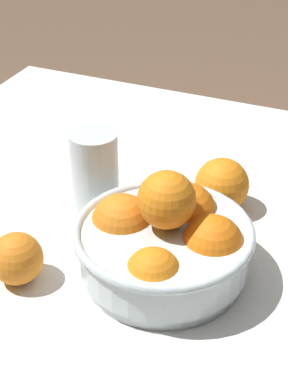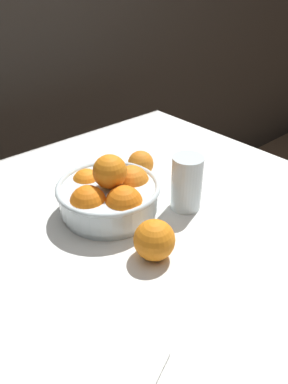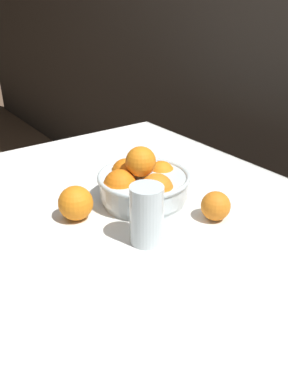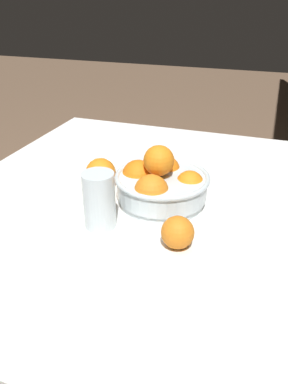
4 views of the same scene
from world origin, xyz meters
TOP-DOWN VIEW (x-y plane):
  - dining_table at (0.00, 0.00)m, footprint 1.12×0.98m
  - fruit_bowl at (0.01, 0.06)m, footprint 0.24×0.24m
  - juice_glass at (0.16, -0.03)m, footprint 0.07×0.07m
  - orange_loose_near_bowl at (0.18, 0.15)m, footprint 0.07×0.07m
  - orange_loose_front at (-0.02, -0.11)m, footprint 0.08×0.08m

SIDE VIEW (x-z plane):
  - dining_table at x=0.00m, z-range 0.29..1.02m
  - orange_loose_near_bowl at x=0.18m, z-range 0.73..0.80m
  - orange_loose_front at x=-0.02m, z-range 0.73..0.81m
  - fruit_bowl at x=0.01m, z-range 0.71..0.86m
  - juice_glass at x=0.16m, z-range 0.73..0.86m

